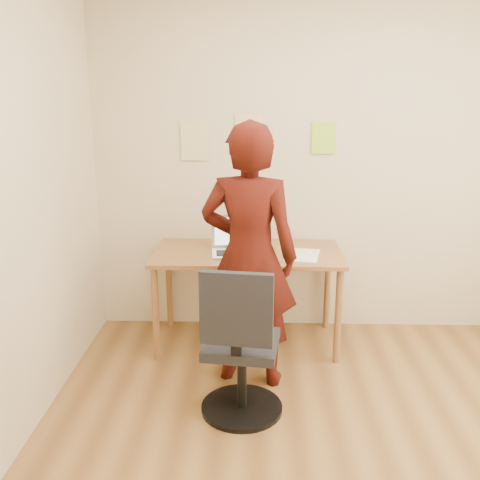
{
  "coord_description": "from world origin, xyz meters",
  "views": [
    {
      "loc": [
        -0.47,
        -2.44,
        1.89
      ],
      "look_at": [
        -0.58,
        0.95,
        0.95
      ],
      "focal_mm": 40.0,
      "sensor_mm": 36.0,
      "label": 1
    }
  ],
  "objects_px": {
    "phone": "(289,259)",
    "desk": "(247,263)",
    "office_chair": "(240,354)",
    "person": "(249,257)",
    "laptop": "(236,246)"
  },
  "relations": [
    {
      "from": "phone",
      "to": "desk",
      "type": "bearing_deg",
      "value": 144.12
    },
    {
      "from": "phone",
      "to": "person",
      "type": "height_order",
      "value": "person"
    },
    {
      "from": "desk",
      "to": "office_chair",
      "type": "relative_size",
      "value": 1.45
    },
    {
      "from": "person",
      "to": "desk",
      "type": "bearing_deg",
      "value": -77.59
    },
    {
      "from": "office_chair",
      "to": "person",
      "type": "xyz_separation_m",
      "value": [
        0.04,
        0.45,
        0.46
      ]
    },
    {
      "from": "phone",
      "to": "person",
      "type": "bearing_deg",
      "value": -133.52
    },
    {
      "from": "desk",
      "to": "person",
      "type": "height_order",
      "value": "person"
    },
    {
      "from": "laptop",
      "to": "person",
      "type": "height_order",
      "value": "person"
    },
    {
      "from": "phone",
      "to": "office_chair",
      "type": "bearing_deg",
      "value": -116.68
    },
    {
      "from": "phone",
      "to": "office_chair",
      "type": "distance_m",
      "value": 0.93
    },
    {
      "from": "person",
      "to": "office_chair",
      "type": "bearing_deg",
      "value": 94.96
    },
    {
      "from": "desk",
      "to": "person",
      "type": "xyz_separation_m",
      "value": [
        0.02,
        -0.53,
        0.21
      ]
    },
    {
      "from": "laptop",
      "to": "person",
      "type": "xyz_separation_m",
      "value": [
        0.1,
        -0.51,
        0.07
      ]
    },
    {
      "from": "phone",
      "to": "office_chair",
      "type": "relative_size",
      "value": 0.12
    },
    {
      "from": "office_chair",
      "to": "person",
      "type": "height_order",
      "value": "person"
    }
  ]
}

